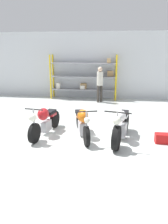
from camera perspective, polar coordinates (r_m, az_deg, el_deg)
ground_plane at (r=6.76m, az=-0.46°, el=-6.63°), size 30.00×30.00×0.00m
back_wall at (r=12.35m, az=3.68°, el=12.01°), size 30.00×0.08×3.60m
shelving_rack at (r=12.12m, az=0.30°, el=9.09°), size 3.64×0.63×2.39m
motorcycle_red at (r=6.90m, az=-10.26°, el=-2.15°), size 0.60×1.98×1.01m
motorcycle_orange at (r=6.74m, az=-0.46°, el=-2.59°), size 0.87×2.01×0.99m
motorcycle_white at (r=6.50m, az=9.72°, el=-3.56°), size 0.77×2.11×1.05m
person_browsing at (r=11.26m, az=4.18°, el=7.94°), size 0.45×0.45×1.80m
toolbox at (r=6.71m, az=19.90°, el=-6.49°), size 0.44×0.26×0.28m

